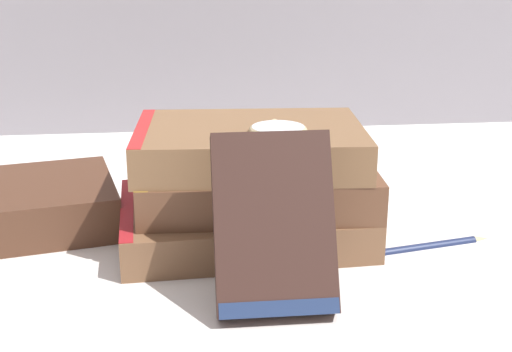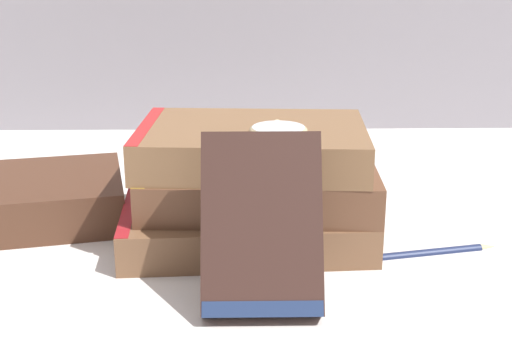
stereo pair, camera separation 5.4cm
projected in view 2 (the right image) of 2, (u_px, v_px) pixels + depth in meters
name	position (u px, v px, depth m)	size (l,w,h in m)	color
ground_plane	(228.00, 249.00, 0.66)	(3.00, 3.00, 0.00)	silver
book_flat_bottom	(239.00, 219.00, 0.69)	(0.24, 0.18, 0.04)	brown
book_flat_middle	(254.00, 182.00, 0.68)	(0.22, 0.16, 0.04)	brown
book_flat_top	(246.00, 145.00, 0.67)	(0.22, 0.16, 0.04)	brown
book_leaning_front	(262.00, 230.00, 0.55)	(0.09, 0.08, 0.13)	#331E19
pocket_watch	(278.00, 130.00, 0.63)	(0.05, 0.06, 0.01)	silver
fountain_pen	(426.00, 250.00, 0.65)	(0.14, 0.04, 0.01)	#1E284C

